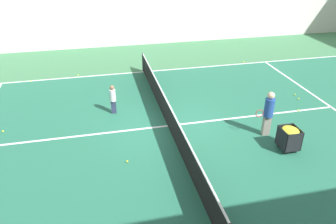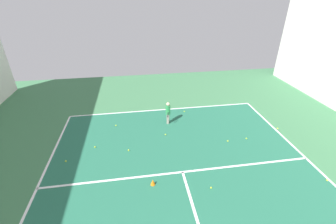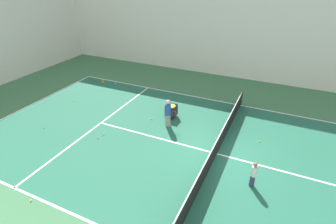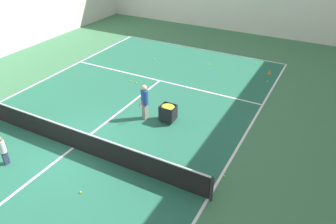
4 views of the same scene
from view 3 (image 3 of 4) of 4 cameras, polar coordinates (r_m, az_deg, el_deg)
ground_plane at (r=12.93m, az=10.56°, el=-8.94°), size 38.62×38.62×0.00m
court_playing_area at (r=12.92m, az=10.56°, el=-8.93°), size 11.27×24.87×0.00m
line_baseline_far at (r=19.34m, az=-27.54°, el=1.48°), size 11.27×0.10×0.00m
line_sideline_right at (r=17.69m, az=15.46°, el=1.43°), size 0.10×24.87×0.00m
line_service_far at (r=15.58m, az=-14.37°, el=-2.31°), size 11.27×0.10×0.00m
line_centre_service at (r=12.92m, az=10.56°, el=-8.92°), size 0.10×13.68×0.00m
hall_enclosure_right at (r=21.13m, az=19.64°, el=16.98°), size 0.15×34.92×8.17m
tennis_net at (r=12.63m, az=10.76°, el=-7.13°), size 11.57×0.10×0.97m
coach_at_net at (r=14.34m, az=0.02°, el=0.13°), size 0.34×0.66×1.63m
child_midcourt at (r=11.19m, az=18.16°, el=-12.48°), size 0.26×0.26×1.18m
ball_cart at (r=15.42m, az=0.73°, el=0.74°), size 0.64×0.57×0.80m
training_cone_0 at (r=21.18m, az=-14.04°, el=6.62°), size 0.19×0.19×0.29m
tennis_ball_1 at (r=18.60m, az=-19.60°, el=2.26°), size 0.07×0.07×0.07m
tennis_ball_3 at (r=14.45m, az=-13.82°, el=-4.70°), size 0.07×0.07×0.07m
tennis_ball_6 at (r=14.27m, az=19.29°, el=-6.05°), size 0.07×0.07×0.07m
tennis_ball_7 at (r=18.12m, az=-32.47°, el=-1.52°), size 0.07×0.07×0.07m
tennis_ball_8 at (r=20.72m, az=-11.35°, el=6.09°), size 0.07×0.07×0.07m
tennis_ball_10 at (r=14.23m, az=-15.05°, el=-5.45°), size 0.07×0.07×0.07m
tennis_ball_11 at (r=15.44m, az=-3.57°, el=-1.54°), size 0.07×0.07×0.07m
tennis_ball_12 at (r=14.76m, az=-9.75°, el=-3.48°), size 0.07×0.07×0.07m
tennis_ball_13 at (r=21.19m, az=-18.24°, el=5.70°), size 0.07×0.07×0.07m
tennis_ball_15 at (r=17.96m, az=11.69°, el=2.45°), size 0.07×0.07×0.07m
tennis_ball_17 at (r=13.95m, az=10.42°, el=-5.61°), size 0.07×0.07×0.07m
tennis_ball_22 at (r=16.14m, az=-25.41°, el=-3.10°), size 0.07×0.07×0.07m
tennis_ball_23 at (r=11.75m, az=-27.70°, el=-16.70°), size 0.07×0.07×0.07m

